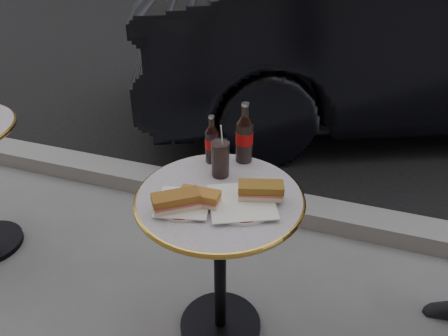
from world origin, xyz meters
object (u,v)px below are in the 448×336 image
(cola_bottle_left, at_px, (212,139))
(cola_bottle_right, at_px, (244,133))
(bistro_table, at_px, (220,268))
(plate_left, at_px, (183,204))
(cola_glass, at_px, (220,159))
(plate_right, at_px, (242,203))
(parked_car, at_px, (425,30))

(cola_bottle_left, relative_size, cola_bottle_right, 0.80)
(bistro_table, xyz_separation_m, cola_bottle_left, (-0.11, 0.22, 0.47))
(plate_left, relative_size, cola_bottle_right, 0.76)
(plate_left, xyz_separation_m, cola_glass, (0.06, 0.23, 0.07))
(cola_bottle_right, distance_m, cola_glass, 0.16)
(plate_right, xyz_separation_m, cola_glass, (-0.13, 0.16, 0.07))
(bistro_table, xyz_separation_m, plate_left, (-0.10, -0.10, 0.37))
(plate_left, height_order, cola_bottle_right, cola_bottle_right)
(plate_left, bearing_deg, cola_bottle_left, 91.44)
(cola_bottle_left, bearing_deg, parked_car, 69.18)
(parked_car, bearing_deg, plate_left, 137.57)
(cola_bottle_right, xyz_separation_m, parked_car, (0.80, 2.36, -0.12))
(plate_right, distance_m, cola_bottle_right, 0.33)
(plate_right, distance_m, parked_car, 2.75)
(plate_left, distance_m, parked_car, 2.87)
(cola_bottle_right, bearing_deg, bistro_table, -92.72)
(plate_right, distance_m, cola_bottle_left, 0.33)
(plate_right, height_order, cola_bottle_left, cola_bottle_left)
(cola_bottle_left, bearing_deg, plate_right, -50.82)
(plate_left, distance_m, cola_bottle_left, 0.33)
(plate_left, bearing_deg, cola_bottle_right, 72.73)
(cola_bottle_left, distance_m, parked_car, 2.58)
(cola_glass, distance_m, parked_car, 2.64)
(plate_left, bearing_deg, cola_glass, 75.60)
(cola_bottle_left, height_order, cola_bottle_right, cola_bottle_right)
(bistro_table, height_order, parked_car, parked_car)
(plate_left, height_order, parked_car, parked_car)
(plate_right, xyz_separation_m, parked_car, (0.72, 2.66, 0.01))
(plate_left, height_order, cola_glass, cola_glass)
(plate_left, height_order, plate_right, plate_right)
(plate_right, relative_size, cola_glass, 1.64)
(plate_right, height_order, cola_bottle_right, cola_bottle_right)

